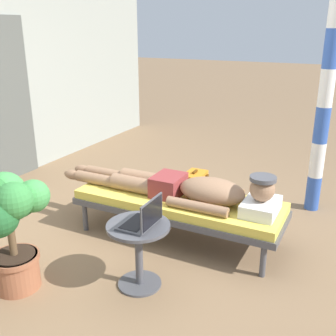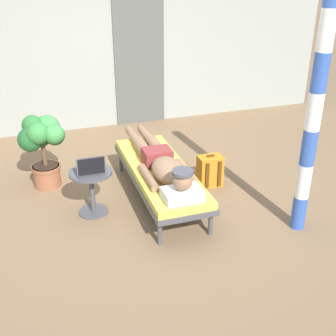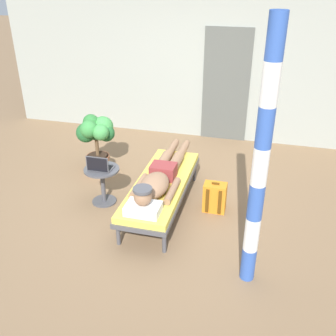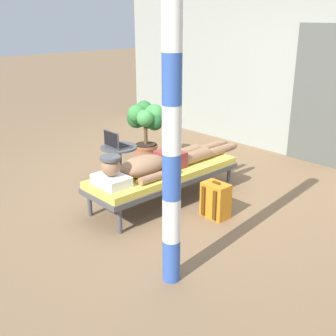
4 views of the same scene
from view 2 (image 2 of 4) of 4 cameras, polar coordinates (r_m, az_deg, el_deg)
The scene contains 10 objects.
ground_plane at distance 5.48m, azimuth -3.10°, elevation -3.50°, with size 40.00×40.00×0.00m, color #846647.
house_wall_back at distance 7.46m, azimuth -7.68°, elevation 15.54°, with size 7.60×0.20×2.70m, color #999E93.
house_door_panel at distance 7.53m, azimuth -3.69°, elevation 13.24°, with size 0.84×0.03×2.04m, color #545651.
lounge_chair at distance 5.24m, azimuth -1.04°, elevation -0.68°, with size 0.66×1.96×0.42m.
person_reclining at distance 5.08m, azimuth -0.74°, elevation 0.60°, with size 0.53×2.17×0.33m.
side_table at distance 5.03m, azimuth -9.82°, elevation -2.16°, with size 0.48×0.48×0.52m.
laptop at distance 4.88m, azimuth -9.92°, elevation -0.11°, with size 0.31×0.24×0.23m.
backpack at distance 5.64m, azimuth 5.39°, elevation -0.40°, with size 0.30×0.26×0.42m.
potted_plant at distance 5.66m, azimuth -15.84°, elevation 3.37°, with size 0.57×0.53×0.94m.
porch_post at distance 4.52m, azimuth 18.31°, elevation 6.92°, with size 0.15×0.15×2.65m.
Camera 2 is at (-1.21, -4.59, 2.73)m, focal length 47.39 mm.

